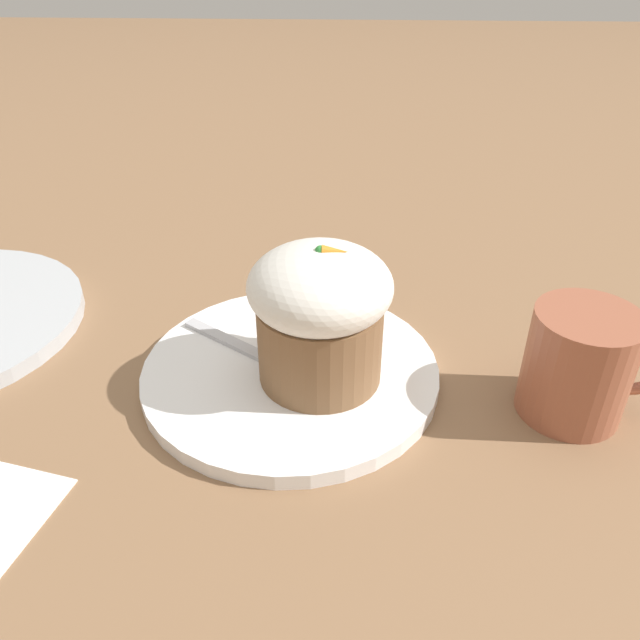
# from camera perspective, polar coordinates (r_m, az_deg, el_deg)

# --- Properties ---
(ground_plane) EXTENTS (4.00, 4.00, 0.00)m
(ground_plane) POSITION_cam_1_polar(r_m,az_deg,el_deg) (0.50, -2.68, -5.29)
(ground_plane) COLOR #846042
(dessert_plate) EXTENTS (0.23, 0.23, 0.01)m
(dessert_plate) POSITION_cam_1_polar(r_m,az_deg,el_deg) (0.49, -2.69, -4.73)
(dessert_plate) COLOR white
(dessert_plate) RESTS_ON ground_plane
(carrot_cake) EXTENTS (0.10, 0.10, 0.11)m
(carrot_cake) POSITION_cam_1_polar(r_m,az_deg,el_deg) (0.45, 0.00, 0.68)
(carrot_cake) COLOR brown
(carrot_cake) RESTS_ON dessert_plate
(spoon) EXTENTS (0.12, 0.09, 0.01)m
(spoon) POSITION_cam_1_polar(r_m,az_deg,el_deg) (0.49, -4.44, -3.70)
(spoon) COLOR #B7B7BC
(spoon) RESTS_ON dessert_plate
(coffee_cup) EXTENTS (0.10, 0.07, 0.08)m
(coffee_cup) POSITION_cam_1_polar(r_m,az_deg,el_deg) (0.48, 22.72, -3.79)
(coffee_cup) COLOR #9E563D
(coffee_cup) RESTS_ON ground_plane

